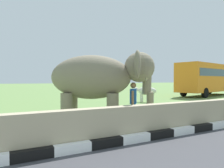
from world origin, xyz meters
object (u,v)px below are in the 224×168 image
object	(u,v)px
elephant	(101,78)
person_handler	(133,101)
cow_near	(146,91)
bus_orange	(208,77)

from	to	relation	value
elephant	person_handler	bearing A→B (deg)	-23.16
cow_near	elephant	bearing A→B (deg)	-138.80
person_handler	bus_orange	bearing A→B (deg)	28.81
bus_orange	cow_near	size ratio (longest dim) A/B	5.55
elephant	cow_near	distance (m)	8.90
person_handler	bus_orange	world-z (taller)	bus_orange
elephant	cow_near	xyz separation A→B (m)	(6.66, 5.83, -0.96)
elephant	bus_orange	distance (m)	18.89
person_handler	cow_near	bearing A→B (deg)	49.16
elephant	bus_orange	bearing A→B (deg)	25.74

